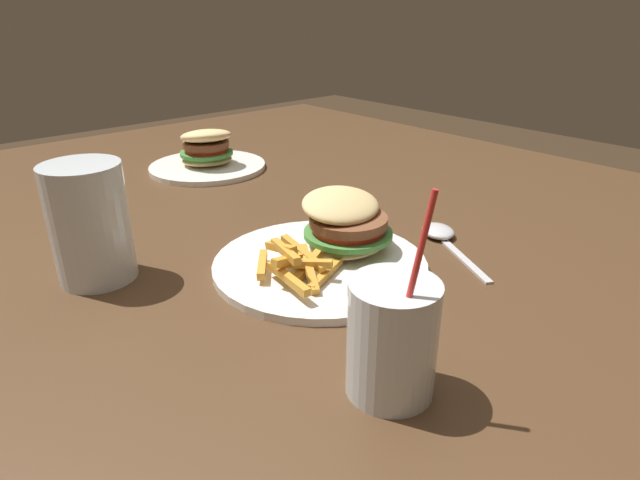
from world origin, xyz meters
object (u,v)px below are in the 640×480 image
(spoon, at_px, (440,234))
(meal_plate_near, at_px, (331,245))
(meal_plate_far, at_px, (207,156))
(juice_glass, at_px, (392,341))
(beer_glass, at_px, (90,226))

(spoon, bearing_deg, meal_plate_near, 102.93)
(meal_plate_near, height_order, meal_plate_far, same)
(juice_glass, xyz_separation_m, spoon, (0.29, 0.17, -0.04))
(meal_plate_near, xyz_separation_m, juice_glass, (-0.13, -0.21, 0.02))
(meal_plate_far, bearing_deg, beer_glass, -137.25)
(meal_plate_near, xyz_separation_m, meal_plate_far, (0.09, 0.46, 0.00))
(juice_glass, relative_size, spoon, 1.13)
(beer_glass, height_order, juice_glass, juice_glass)
(juice_glass, bearing_deg, spoon, 29.55)
(beer_glass, relative_size, spoon, 0.86)
(beer_glass, bearing_deg, spoon, -26.67)
(juice_glass, xyz_separation_m, meal_plate_far, (0.22, 0.67, -0.02))
(beer_glass, distance_m, meal_plate_far, 0.45)
(spoon, bearing_deg, meal_plate_far, 36.32)
(beer_glass, distance_m, spoon, 0.45)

